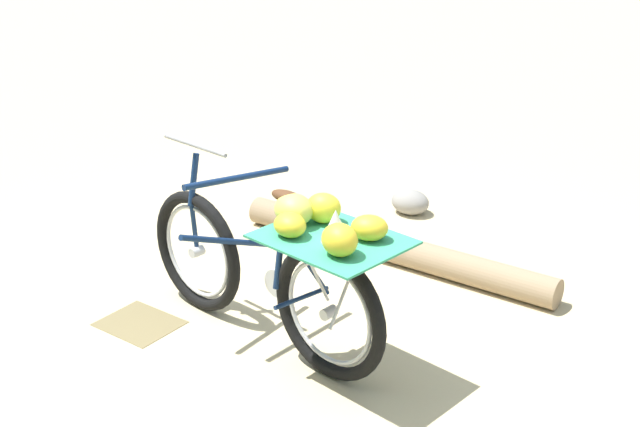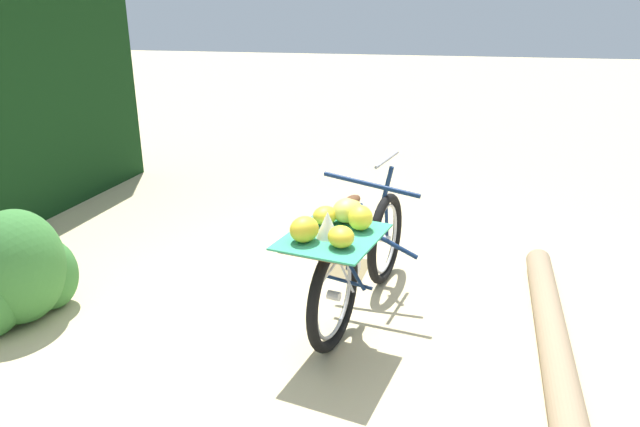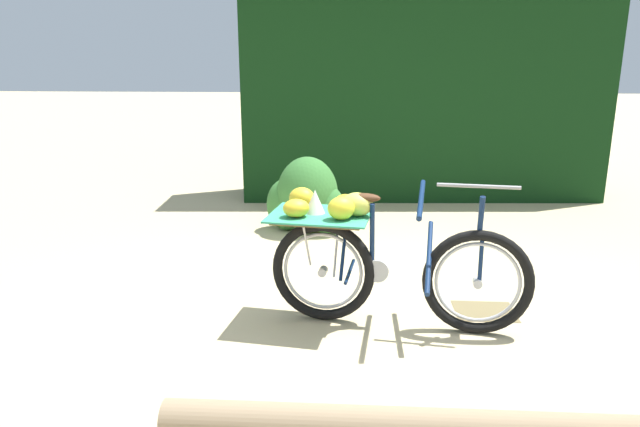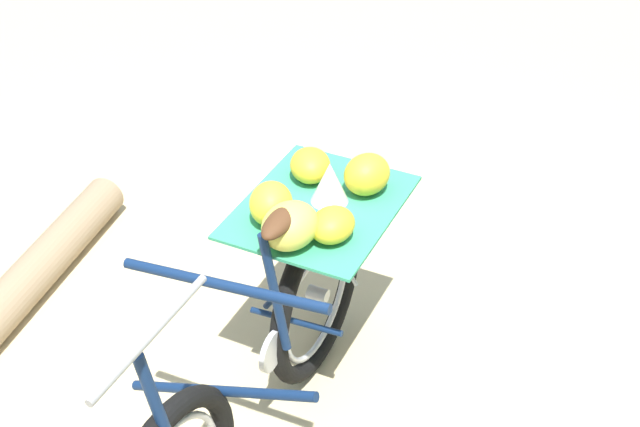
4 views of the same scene
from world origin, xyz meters
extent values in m
plane|color=#C6B284|center=(0.00, 0.00, 0.00)|extent=(60.00, 60.00, 0.00)
torus|color=black|center=(-0.28, -0.17, 0.36)|extent=(0.73, 0.17, 0.73)
torus|color=#B7B7BC|center=(-0.28, -0.17, 0.36)|extent=(0.56, 0.10, 0.57)
cylinder|color=#B7B7BC|center=(-0.28, -0.17, 0.36)|extent=(0.07, 0.09, 0.06)
cylinder|color=#0F2347|center=(0.43, -0.26, 0.53)|extent=(0.13, 0.70, 0.30)
cylinder|color=#0F2347|center=(0.36, -0.25, 0.92)|extent=(0.13, 0.71, 0.11)
cylinder|color=#0F2347|center=(0.05, -0.21, 0.64)|extent=(0.05, 0.12, 0.49)
cylinder|color=#0F2347|center=(-0.10, -0.19, 0.38)|extent=(0.07, 0.38, 0.05)
cylinder|color=#0F2347|center=(-0.14, -0.19, 0.59)|extent=(0.07, 0.32, 0.47)
cylinder|color=#0F2347|center=(0.75, -0.30, 0.81)|extent=(0.05, 0.10, 0.30)
cylinder|color=gray|center=(0.72, -0.30, 1.02)|extent=(0.52, 0.09, 0.02)
ellipsoid|color=#4C2D19|center=(-0.01, -0.20, 0.91)|extent=(0.23, 0.12, 0.06)
cylinder|color=#B7B7BC|center=(0.09, -0.22, 0.40)|extent=(0.16, 0.04, 0.16)
cylinder|color=#B7B7BC|center=(-0.19, -0.18, 0.56)|extent=(0.04, 0.20, 0.39)
cylinder|color=#B7B7BC|center=(-0.40, -0.15, 0.56)|extent=(0.05, 0.24, 0.39)
cube|color=brown|center=(-0.30, -0.17, 0.76)|extent=(0.65, 0.51, 0.02)
cube|color=#33936B|center=(-0.30, -0.17, 0.78)|extent=(0.75, 0.62, 0.01)
ellipsoid|color=gold|center=(-0.46, -0.25, 0.84)|extent=(0.22, 0.21, 0.12)
ellipsoid|color=#CCC64C|center=(-0.05, -0.19, 0.86)|extent=(0.26, 0.24, 0.16)
ellipsoid|color=gold|center=(-0.44, -0.03, 0.86)|extent=(0.23, 0.22, 0.15)
ellipsoid|color=yellow|center=(-0.16, -0.30, 0.86)|extent=(0.21, 0.19, 0.15)
ellipsoid|color=gold|center=(-0.13, -0.06, 0.84)|extent=(0.21, 0.19, 0.12)
cone|color=white|center=(-0.34, -0.14, 0.86)|extent=(0.16, 0.16, 0.16)
camera|label=1|loc=(-2.39, 2.80, 2.40)|focal=46.46mm
camera|label=2|loc=(-3.31, -0.99, 2.02)|focal=31.14mm
camera|label=3|loc=(-0.04, -3.91, 1.79)|focal=32.00mm
camera|label=4|loc=(2.15, 0.63, 2.62)|focal=48.75mm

